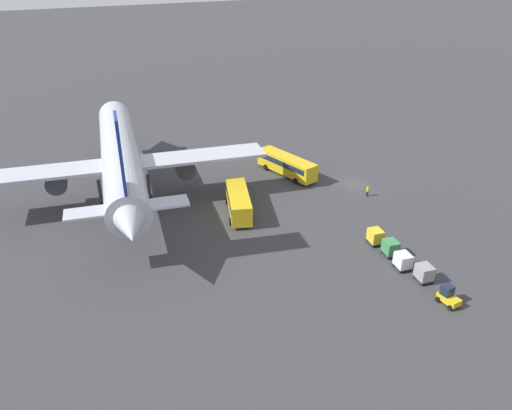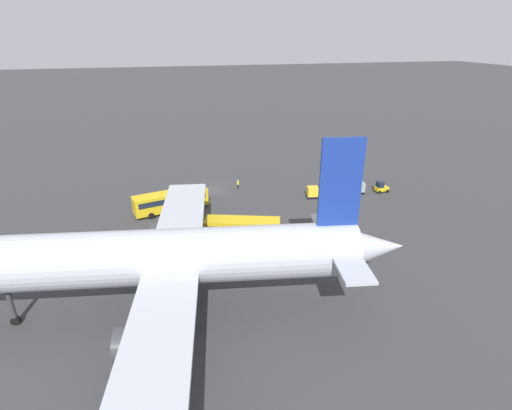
# 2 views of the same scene
# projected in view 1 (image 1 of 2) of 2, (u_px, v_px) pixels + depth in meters

# --- Properties ---
(ground_plane) EXTENTS (600.00, 600.00, 0.00)m
(ground_plane) POSITION_uv_depth(u_px,v_px,m) (354.00, 184.00, 81.52)
(ground_plane) COLOR #38383A
(airplane) EXTENTS (50.04, 42.87, 18.50)m
(airplane) POSITION_uv_depth(u_px,v_px,m) (120.00, 157.00, 73.33)
(airplane) COLOR #B2B7C1
(airplane) RESTS_ON ground
(shuttle_bus_near) EXTENTS (12.34, 5.60, 3.29)m
(shuttle_bus_near) POSITION_uv_depth(u_px,v_px,m) (287.00, 164.00, 83.99)
(shuttle_bus_near) COLOR gold
(shuttle_bus_near) RESTS_ON ground
(shuttle_bus_far) EXTENTS (10.78, 5.94, 3.32)m
(shuttle_bus_far) POSITION_uv_depth(u_px,v_px,m) (238.00, 201.00, 71.72)
(shuttle_bus_far) COLOR gold
(shuttle_bus_far) RESTS_ON ground
(baggage_tug) EXTENTS (2.48, 1.77, 2.10)m
(baggage_tug) POSITION_uv_depth(u_px,v_px,m) (448.00, 296.00, 53.80)
(baggage_tug) COLOR gold
(baggage_tug) RESTS_ON ground
(worker_person) EXTENTS (0.38, 0.38, 1.74)m
(worker_person) POSITION_uv_depth(u_px,v_px,m) (367.00, 191.00, 77.12)
(worker_person) COLOR #1E1E2D
(worker_person) RESTS_ON ground
(cargo_cart_grey) EXTENTS (2.23, 1.96, 2.06)m
(cargo_cart_grey) POSITION_uv_depth(u_px,v_px,m) (424.00, 272.00, 57.27)
(cargo_cart_grey) COLOR #38383D
(cargo_cart_grey) RESTS_ON ground
(cargo_cart_white) EXTENTS (2.23, 1.96, 2.06)m
(cargo_cart_white) POSITION_uv_depth(u_px,v_px,m) (403.00, 260.00, 59.46)
(cargo_cart_white) COLOR #38383D
(cargo_cart_white) RESTS_ON ground
(cargo_cart_green) EXTENTS (2.23, 1.96, 2.06)m
(cargo_cart_green) POSITION_uv_depth(u_px,v_px,m) (391.00, 247.00, 62.10)
(cargo_cart_green) COLOR #38383D
(cargo_cart_green) RESTS_ON ground
(cargo_cart_yellow) EXTENTS (2.23, 1.96, 2.06)m
(cargo_cart_yellow) POSITION_uv_depth(u_px,v_px,m) (375.00, 236.00, 64.50)
(cargo_cart_yellow) COLOR #38383D
(cargo_cart_yellow) RESTS_ON ground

